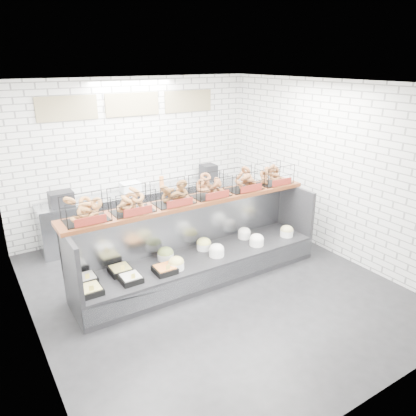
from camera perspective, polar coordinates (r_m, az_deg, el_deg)
ground at (r=6.39m, az=0.35°, el=-10.86°), size 5.50×5.50×0.00m
room_shell at (r=6.11m, az=-2.68°, el=8.50°), size 5.02×5.51×3.01m
display_case at (r=6.48m, az=-1.39°, el=-7.10°), size 4.00×0.90×1.20m
bagel_shelf at (r=6.21m, az=-2.20°, el=2.38°), size 4.10×0.50×0.40m
prep_counter at (r=8.14m, az=-8.91°, el=-0.37°), size 4.00×0.60×1.20m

